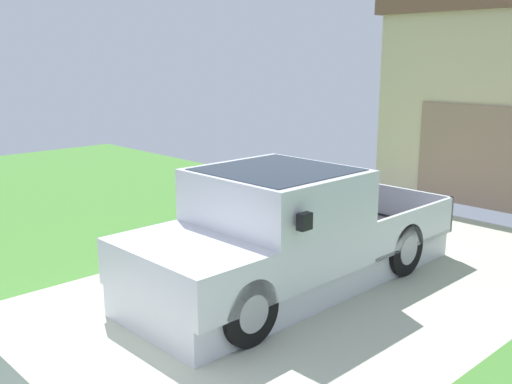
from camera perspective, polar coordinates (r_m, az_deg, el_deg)
The scene contains 3 objects.
pickup_truck at distance 8.16m, azimuth 2.28°, elevation -4.41°, with size 2.17×5.27×1.73m.
person_with_hat at distance 9.26m, azimuth -2.84°, elevation -1.41°, with size 0.47×0.44×1.58m.
handbag at distance 9.22m, azimuth -3.34°, elevation -6.41°, with size 0.38×0.15×0.45m.
Camera 1 is at (5.11, -2.00, 3.20)m, focal length 41.32 mm.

